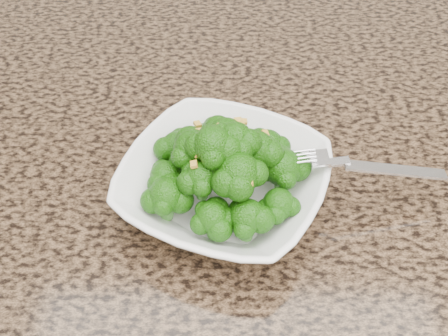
# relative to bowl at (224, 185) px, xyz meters

# --- Properties ---
(granite_counter) EXTENTS (1.64, 1.04, 0.03)m
(granite_counter) POSITION_rel_bowl_xyz_m (0.04, 0.06, -0.04)
(granite_counter) COLOR brown
(granite_counter) RESTS_ON cabinet
(bowl) EXTENTS (0.27, 0.27, 0.05)m
(bowl) POSITION_rel_bowl_xyz_m (0.00, 0.00, 0.00)
(bowl) COLOR white
(bowl) RESTS_ON granite_counter
(broccoli_pile) EXTENTS (0.18, 0.18, 0.07)m
(broccoli_pile) POSITION_rel_bowl_xyz_m (0.00, 0.00, 0.06)
(broccoli_pile) COLOR #1C5C0A
(broccoli_pile) RESTS_ON bowl
(garlic_topping) EXTENTS (0.11, 0.11, 0.01)m
(garlic_topping) POSITION_rel_bowl_xyz_m (0.00, 0.00, 0.10)
(garlic_topping) COLOR gold
(garlic_topping) RESTS_ON broccoli_pile
(fork) EXTENTS (0.18, 0.04, 0.01)m
(fork) POSITION_rel_bowl_xyz_m (0.12, 0.00, 0.03)
(fork) COLOR silver
(fork) RESTS_ON bowl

